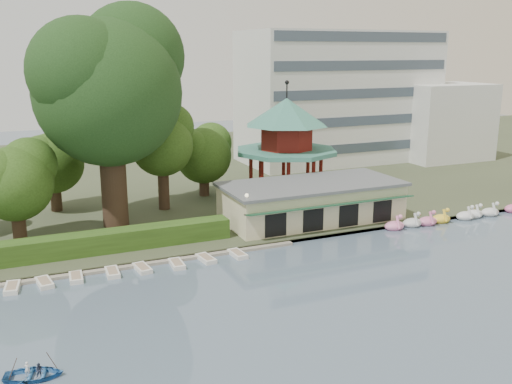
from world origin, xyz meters
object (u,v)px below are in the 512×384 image
dock (103,268)px  pavilion (286,137)px  big_tree (109,81)px  rowboat_with_passengers (33,371)px  boathouse (312,201)px

dock → pavilion: 29.14m
big_tree → rowboat_with_passengers: 30.84m
boathouse → big_tree: (-18.81, 6.25, 12.26)m
boathouse → rowboat_with_passengers: bearing=-145.1°
pavilion → big_tree: size_ratio=0.62×
pavilion → big_tree: (-20.81, -3.77, 7.14)m
boathouse → big_tree: size_ratio=0.85×
dock → pavilion: (24.00, 14.80, 7.36)m
dock → rowboat_with_passengers: 15.96m
boathouse → dock: bearing=-167.8°
big_tree → dock: bearing=-106.1°
dock → pavilion: pavilion is taller
big_tree → pavilion: bearing=10.3°
rowboat_with_passengers → dock: bearing=67.8°
rowboat_with_passengers → boathouse: bearing=34.9°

